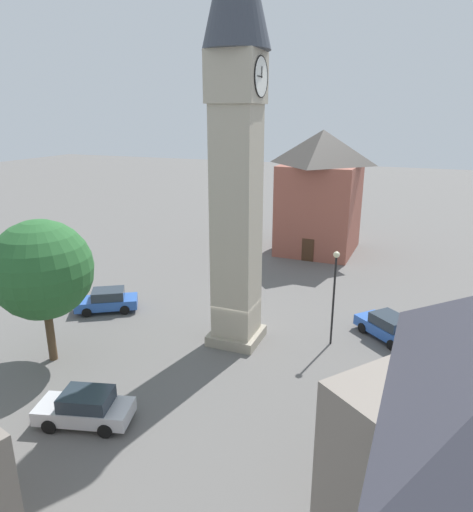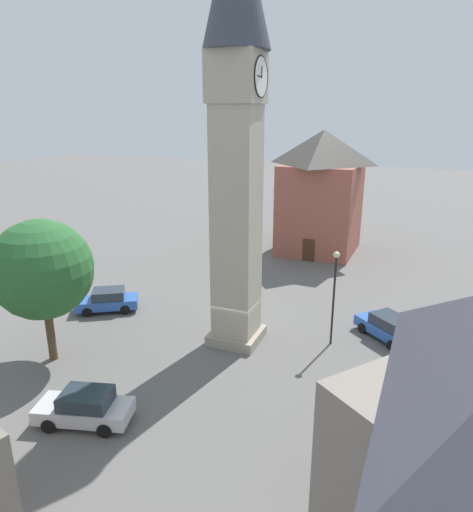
{
  "view_description": "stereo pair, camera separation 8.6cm",
  "coord_description": "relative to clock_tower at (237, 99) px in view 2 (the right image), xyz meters",
  "views": [
    {
      "loc": [
        22.77,
        9.1,
        12.97
      ],
      "look_at": [
        0.0,
        0.0,
        5.27
      ],
      "focal_mm": 31.98,
      "sensor_mm": 36.0,
      "label": 1
    },
    {
      "loc": [
        22.74,
        9.18,
        12.97
      ],
      "look_at": [
        0.0,
        0.0,
        5.27
      ],
      "focal_mm": 31.98,
      "sensor_mm": 36.0,
      "label": 2
    }
  ],
  "objects": [
    {
      "name": "pedestrian",
      "position": [
        -9.88,
        -3.83,
        -12.63
      ],
      "size": [
        0.5,
        0.37,
        1.69
      ],
      "color": "black",
      "rests_on": "ground"
    },
    {
      "name": "ground_plane",
      "position": [
        -0.0,
        -0.0,
        -13.64
      ],
      "size": [
        200.0,
        200.0,
        0.0
      ],
      "primitive_type": "plane",
      "color": "#605E5B"
    },
    {
      "name": "car_blue_kerb",
      "position": [
        -0.64,
        -9.79,
        -12.88
      ],
      "size": [
        3.59,
        4.4,
        1.53
      ],
      "color": "#2D5BB7",
      "rests_on": "ground"
    },
    {
      "name": "car_red_corner",
      "position": [
        -3.53,
        8.36,
        -12.88
      ],
      "size": [
        4.0,
        4.21,
        1.53
      ],
      "color": "#2D5BB7",
      "rests_on": "ground"
    },
    {
      "name": "tree",
      "position": [
        5.81,
        -8.56,
        -8.43
      ],
      "size": [
        5.26,
        5.26,
        7.86
      ],
      "color": "brown",
      "rests_on": "ground"
    },
    {
      "name": "car_silver_kerb",
      "position": [
        9.54,
        -3.27,
        -12.88
      ],
      "size": [
        2.72,
        4.43,
        1.53
      ],
      "color": "silver",
      "rests_on": "ground"
    },
    {
      "name": "lamp_post",
      "position": [
        -1.65,
        5.31,
        -9.91
      ],
      "size": [
        0.36,
        0.36,
        5.67
      ],
      "color": "black",
      "rests_on": "ground"
    },
    {
      "name": "clock_tower",
      "position": [
        0.0,
        0.0,
        0.0
      ],
      "size": [
        3.45,
        3.45,
        23.23
      ],
      "color": "gray",
      "rests_on": "ground"
    },
    {
      "name": "building_terrace_right",
      "position": [
        -20.38,
        0.46,
        -7.76
      ],
      "size": [
        8.14,
        7.42,
        11.54
      ],
      "color": "#995142",
      "rests_on": "ground"
    }
  ]
}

